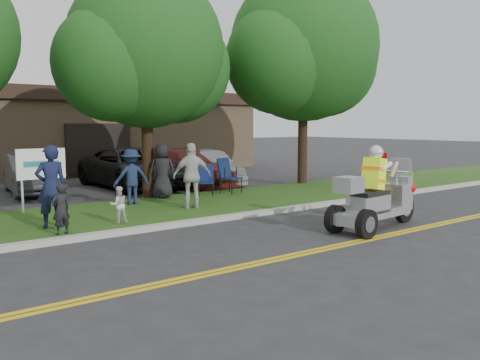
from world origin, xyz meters
TOP-DOWN VIEW (x-y plane):
  - ground at (0.00, 0.00)m, footprint 120.00×120.00m
  - centerline_near at (0.00, -0.58)m, footprint 60.00×0.10m
  - centerline_far at (0.00, -0.42)m, footprint 60.00×0.10m
  - curb at (0.00, 3.05)m, footprint 60.00×0.25m
  - grass_verge at (0.00, 5.20)m, footprint 60.00×4.00m
  - commercial_building at (2.00, 18.98)m, footprint 18.00×8.20m
  - tree_mid at (0.55, 7.23)m, footprint 5.88×4.80m
  - tree_right at (7.06, 7.03)m, footprint 6.86×5.60m
  - business_sign at (-2.90, 6.60)m, footprint 1.25×0.06m
  - trike_scooter at (2.55, 0.07)m, footprint 2.94×1.02m
  - lawn_chair_a at (2.14, 6.42)m, footprint 0.71×0.72m
  - lawn_chair_b at (2.99, 6.41)m, footprint 0.77×0.79m
  - spectator_adult_left at (-3.38, 4.23)m, footprint 0.71×0.50m
  - spectator_adult_right at (0.47, 4.57)m, footprint 1.12×0.72m
  - spectator_chair_a at (-0.54, 6.19)m, footprint 1.10×0.74m
  - spectator_chair_b at (0.74, 6.74)m, footprint 0.96×0.80m
  - child_left at (-3.45, 3.40)m, footprint 0.42×0.31m
  - child_right at (-2.00, 3.80)m, footprint 0.45×0.37m
  - parked_car_left at (-2.00, 10.94)m, footprint 1.89×4.30m
  - parked_car_mid at (1.50, 10.45)m, footprint 2.56×5.40m
  - parked_car_right at (3.33, 9.57)m, footprint 2.66×5.21m
  - parked_car_far_right at (4.28, 9.40)m, footprint 2.73×4.65m

SIDE VIEW (x-z plane):
  - ground at x=0.00m, z-range 0.00..0.00m
  - centerline_near at x=0.00m, z-range 0.00..0.01m
  - centerline_far at x=0.00m, z-range 0.00..0.01m
  - grass_verge at x=0.00m, z-range 0.01..0.11m
  - curb at x=0.00m, z-range 0.00..0.12m
  - child_right at x=-2.00m, z-range 0.10..0.96m
  - child_left at x=-3.45m, z-range 0.10..1.17m
  - lawn_chair_a at x=2.14m, z-range 0.17..1.14m
  - trike_scooter at x=2.55m, z-range -0.29..1.63m
  - parked_car_left at x=-2.00m, z-range 0.00..1.37m
  - parked_car_right at x=3.33m, z-range 0.00..1.45m
  - parked_car_far_right at x=4.28m, z-range 0.00..1.49m
  - parked_car_mid at x=1.50m, z-range 0.00..1.49m
  - lawn_chair_b at x=2.99m, z-range 0.18..1.34m
  - spectator_chair_a at x=-0.54m, z-range 0.10..1.69m
  - spectator_chair_b at x=0.74m, z-range 0.10..1.79m
  - spectator_adult_right at x=0.47m, z-range 0.10..1.88m
  - spectator_adult_left at x=-3.38m, z-range 0.10..1.93m
  - business_sign at x=-2.90m, z-range 0.38..2.13m
  - commercial_building at x=2.00m, z-range 0.01..4.01m
  - tree_mid at x=0.55m, z-range 0.91..7.96m
  - tree_right at x=7.06m, z-range 0.99..9.06m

